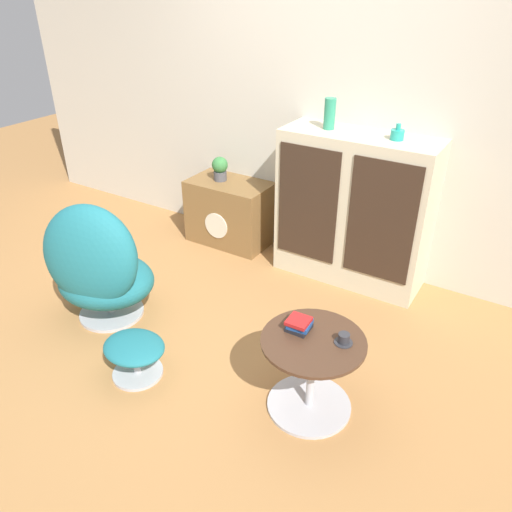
% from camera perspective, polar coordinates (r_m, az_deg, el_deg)
% --- Properties ---
extents(ground_plane, '(12.00, 12.00, 0.00)m').
position_cam_1_polar(ground_plane, '(3.38, -5.04, -10.22)').
color(ground_plane, '#A87542').
extents(wall_back, '(6.40, 0.06, 2.60)m').
position_cam_1_polar(wall_back, '(4.02, 7.86, 17.12)').
color(wall_back, beige).
rests_on(wall_back, ground_plane).
extents(sideboard, '(1.15, 0.43, 1.17)m').
position_cam_1_polar(sideboard, '(3.89, 11.05, 5.21)').
color(sideboard, beige).
rests_on(sideboard, ground_plane).
extents(tv_console, '(0.72, 0.44, 0.57)m').
position_cam_1_polar(tv_console, '(4.50, -2.99, 5.03)').
color(tv_console, brown).
rests_on(tv_console, ground_plane).
extents(egg_chair, '(0.82, 0.78, 0.92)m').
position_cam_1_polar(egg_chair, '(3.53, -17.55, -1.42)').
color(egg_chair, '#B7B7BC').
rests_on(egg_chair, ground_plane).
extents(ottoman, '(0.39, 0.33, 0.26)m').
position_cam_1_polar(ottoman, '(3.13, -13.71, -10.52)').
color(ottoman, '#B7B7BC').
rests_on(ottoman, ground_plane).
extents(coffee_table, '(0.56, 0.56, 0.48)m').
position_cam_1_polar(coffee_table, '(2.81, 6.34, -12.94)').
color(coffee_table, '#B7B7BC').
rests_on(coffee_table, ground_plane).
extents(vase_leftmost, '(0.08, 0.08, 0.22)m').
position_cam_1_polar(vase_leftmost, '(3.75, 8.42, 15.79)').
color(vase_leftmost, '#2D8E6B').
rests_on(vase_leftmost, sideboard).
extents(vase_inner_left, '(0.09, 0.09, 0.11)m').
position_cam_1_polar(vase_inner_left, '(3.61, 15.85, 13.24)').
color(vase_inner_left, teal).
rests_on(vase_inner_left, sideboard).
extents(potted_plant, '(0.14, 0.14, 0.21)m').
position_cam_1_polar(potted_plant, '(4.40, -4.14, 10.01)').
color(potted_plant, '#4C4C51').
rests_on(potted_plant, tv_console).
extents(teacup, '(0.10, 0.10, 0.06)m').
position_cam_1_polar(teacup, '(2.66, 9.99, -9.36)').
color(teacup, '#2D2D33').
rests_on(teacup, coffee_table).
extents(book_stack, '(0.13, 0.14, 0.07)m').
position_cam_1_polar(book_stack, '(2.71, 4.95, -7.78)').
color(book_stack, black).
rests_on(book_stack, coffee_table).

